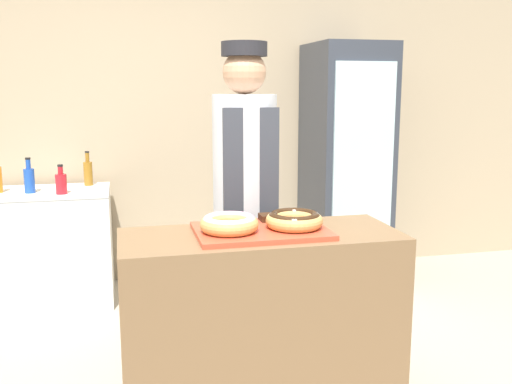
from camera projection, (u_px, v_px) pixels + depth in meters
wall_back at (198, 113)px, 4.62m from camera, size 8.00×0.06×2.70m
display_counter at (261, 322)px, 2.75m from camera, size 1.31×0.53×0.88m
serving_tray at (261, 231)px, 2.67m from camera, size 0.61×0.43×0.02m
donut_light_glaze at (229, 223)px, 2.60m from camera, size 0.27×0.27×0.08m
donut_chocolate_glaze at (294, 219)px, 2.67m from camera, size 0.27×0.27×0.08m
brownie_back_left at (238, 219)px, 2.79m from camera, size 0.09×0.09×0.03m
brownie_back_right at (269, 217)px, 2.82m from camera, size 0.09×0.09×0.03m
baker_person at (245, 195)px, 3.17m from camera, size 0.35×0.35×1.79m
beverage_fridge at (345, 164)px, 4.57m from camera, size 0.58×0.70×1.89m
chest_freezer at (51, 246)px, 4.15m from camera, size 0.86×0.60×0.83m
bottle_amber at (88, 172)px, 4.28m from camera, size 0.06×0.06×0.26m
bottle_blue at (29, 179)px, 3.98m from camera, size 0.07×0.07×0.25m
bottle_red at (61, 183)px, 3.94m from camera, size 0.08×0.08×0.21m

